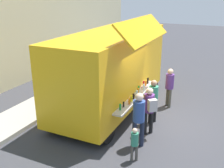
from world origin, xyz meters
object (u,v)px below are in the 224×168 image
(customer_extra_browsing, at_px, (170,84))
(customer_mid_with_backpack, at_px, (149,107))
(trash_bin, at_px, (109,64))
(customer_rear_waiting, at_px, (139,115))
(food_truck_main, at_px, (112,68))
(customer_front_ordering, at_px, (153,98))
(child_near_queue, at_px, (135,142))

(customer_extra_browsing, bearing_deg, customer_mid_with_backpack, 51.29)
(trash_bin, height_order, customer_rear_waiting, customer_rear_waiting)
(food_truck_main, distance_m, customer_front_ordering, 2.14)
(customer_front_ordering, relative_size, child_near_queue, 1.58)
(trash_bin, bearing_deg, child_near_queue, -149.43)
(customer_mid_with_backpack, relative_size, child_near_queue, 1.58)
(customer_rear_waiting, xyz_separation_m, child_near_queue, (-0.75, -0.17, -0.43))
(food_truck_main, bearing_deg, customer_rear_waiting, -139.98)
(customer_mid_with_backpack, bearing_deg, customer_front_ordering, -31.94)
(trash_bin, height_order, customer_front_ordering, customer_front_ordering)
(customer_rear_waiting, bearing_deg, child_near_queue, 161.24)
(trash_bin, relative_size, customer_mid_with_backpack, 0.57)
(customer_front_ordering, bearing_deg, customer_rear_waiting, 125.13)
(customer_rear_waiting, relative_size, customer_extra_browsing, 1.08)
(customer_extra_browsing, bearing_deg, customer_front_ordering, 45.77)
(trash_bin, distance_m, customer_front_ordering, 6.68)
(food_truck_main, height_order, trash_bin, food_truck_main)
(food_truck_main, height_order, customer_front_ordering, food_truck_main)
(trash_bin, height_order, customer_mid_with_backpack, customer_mid_with_backpack)
(trash_bin, bearing_deg, customer_extra_browsing, -128.41)
(customer_front_ordering, bearing_deg, trash_bin, -18.13)
(customer_front_ordering, bearing_deg, child_near_queue, 128.19)
(customer_mid_with_backpack, bearing_deg, customer_rear_waiting, 134.21)
(child_near_queue, bearing_deg, food_truck_main, -0.28)
(customer_mid_with_backpack, distance_m, child_near_queue, 1.65)
(trash_bin, height_order, child_near_queue, child_near_queue)
(customer_extra_browsing, xyz_separation_m, child_near_queue, (-4.07, -0.05, -0.35))
(trash_bin, xyz_separation_m, customer_rear_waiting, (-6.83, -4.31, 0.59))
(trash_bin, relative_size, customer_rear_waiting, 0.53)
(food_truck_main, height_order, customer_rear_waiting, food_truck_main)
(food_truck_main, relative_size, customer_rear_waiting, 3.69)
(trash_bin, xyz_separation_m, child_near_queue, (-7.58, -4.48, 0.15))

